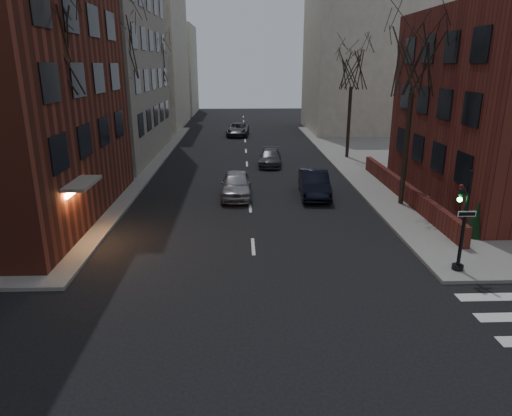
% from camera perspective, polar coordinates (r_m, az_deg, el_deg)
% --- Properties ---
extents(low_wall_right, '(0.35, 16.00, 1.00)m').
position_cam_1_polar(low_wall_right, '(28.88, 18.00, 2.12)').
color(low_wall_right, '#5E221B').
rests_on(low_wall_right, sidewalk_far_right).
extents(building_distant_la, '(14.00, 16.00, 18.00)m').
position_cam_1_polar(building_distant_la, '(63.84, -15.88, 17.88)').
color(building_distant_la, beige).
rests_on(building_distant_la, ground).
extents(building_distant_ra, '(14.00, 14.00, 16.00)m').
position_cam_1_polar(building_distant_ra, '(59.25, 13.83, 17.13)').
color(building_distant_ra, beige).
rests_on(building_distant_ra, ground).
extents(building_distant_lb, '(10.00, 12.00, 14.00)m').
position_cam_1_polar(building_distant_lb, '(80.15, -11.42, 16.54)').
color(building_distant_lb, beige).
rests_on(building_distant_lb, ground).
extents(traffic_signal, '(0.76, 0.44, 4.00)m').
position_cam_1_polar(traffic_signal, '(19.21, 24.33, -2.25)').
color(traffic_signal, black).
rests_on(traffic_signal, sidewalk_far_right).
extents(tree_left_a, '(4.18, 4.18, 10.26)m').
position_cam_1_polar(tree_left_a, '(22.73, -24.51, 17.50)').
color(tree_left_a, '#2D231C').
rests_on(tree_left_a, sidewalk_far_left).
extents(tree_left_b, '(4.40, 4.40, 10.80)m').
position_cam_1_polar(tree_left_b, '(34.20, -16.87, 18.52)').
color(tree_left_b, '#2D231C').
rests_on(tree_left_b, sidewalk_far_left).
extents(tree_left_c, '(3.96, 3.96, 9.72)m').
position_cam_1_polar(tree_left_c, '(47.89, -12.51, 17.28)').
color(tree_left_c, '#2D231C').
rests_on(tree_left_c, sidewalk_far_left).
extents(tree_right_a, '(3.96, 3.96, 9.72)m').
position_cam_1_polar(tree_right_a, '(26.85, 19.21, 16.89)').
color(tree_right_a, '#2D231C').
rests_on(tree_right_a, sidewalk_far_right).
extents(tree_right_b, '(3.74, 3.74, 9.18)m').
position_cam_1_polar(tree_right_b, '(40.27, 11.92, 16.72)').
color(tree_right_b, '#2D231C').
rests_on(tree_right_b, sidewalk_far_right).
extents(streetlamp_near, '(0.36, 0.36, 6.28)m').
position_cam_1_polar(streetlamp_near, '(30.38, -16.85, 9.87)').
color(streetlamp_near, black).
rests_on(streetlamp_near, sidewalk_far_left).
extents(streetlamp_far, '(0.36, 0.36, 6.28)m').
position_cam_1_polar(streetlamp_far, '(49.90, -11.11, 12.99)').
color(streetlamp_far, black).
rests_on(streetlamp_far, sidewalk_far_left).
extents(parked_sedan, '(1.97, 4.94, 1.60)m').
position_cam_1_polar(parked_sedan, '(28.65, 7.28, 3.04)').
color(parked_sedan, black).
rests_on(parked_sedan, ground).
extents(car_lane_silver, '(1.93, 4.66, 1.58)m').
position_cam_1_polar(car_lane_silver, '(28.30, -2.47, 2.96)').
color(car_lane_silver, gray).
rests_on(car_lane_silver, ground).
extents(car_lane_gray, '(2.20, 4.53, 1.27)m').
position_cam_1_polar(car_lane_gray, '(37.38, 1.78, 6.31)').
color(car_lane_gray, '#3A3B3F').
rests_on(car_lane_gray, ground).
extents(car_lane_far, '(2.75, 5.32, 1.43)m').
position_cam_1_polar(car_lane_far, '(53.47, -2.29, 9.78)').
color(car_lane_far, '#3C3D41').
rests_on(car_lane_far, ground).
extents(sandwich_board, '(0.41, 0.55, 0.85)m').
position_cam_1_polar(sandwich_board, '(26.64, 20.55, 0.42)').
color(sandwich_board, white).
rests_on(sandwich_board, sidewalk_far_right).
extents(evergreen_shrub, '(1.31, 1.31, 1.77)m').
position_cam_1_polar(evergreen_shrub, '(23.65, 25.94, -1.16)').
color(evergreen_shrub, black).
rests_on(evergreen_shrub, sidewalk_far_right).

